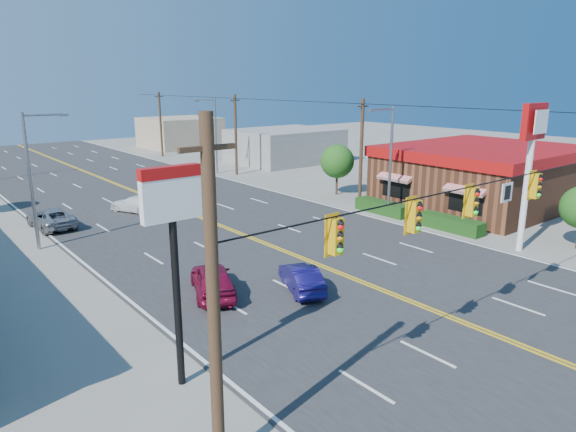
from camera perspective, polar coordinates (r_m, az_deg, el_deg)
ground at (r=22.37m, az=20.23°, el=-11.73°), size 160.00×160.00×0.00m
road at (r=35.97m, az=-7.95°, el=-0.93°), size 20.00×120.00×0.06m
signal_span at (r=20.65m, az=21.25°, el=0.45°), size 24.32×0.34×9.00m
kfc at (r=44.04m, az=20.72°, el=4.26°), size 16.30×12.40×4.70m
kfc_pylon at (r=32.02m, az=25.39°, el=6.87°), size 2.20×0.36×8.50m
pizza_hut_sign at (r=15.98m, az=-12.65°, el=-1.76°), size 1.90×0.30×6.85m
streetlight_se at (r=37.47m, az=11.15°, el=6.57°), size 2.55×0.25×8.00m
streetlight_ne at (r=55.89m, az=-8.19°, el=9.27°), size 2.55×0.25×8.00m
streetlight_sw at (r=32.96m, az=-26.43°, el=4.24°), size 2.55×0.25×8.00m
utility_pole_near at (r=41.18m, az=8.13°, el=6.96°), size 0.28×0.28×8.40m
utility_pole_mid at (r=54.97m, az=-5.83°, el=8.93°), size 0.28×0.28×8.40m
utility_pole_far at (r=70.68m, az=-13.97°, el=9.83°), size 0.28×0.28×8.40m
tree_kfc_rear at (r=45.04m, az=5.49°, el=6.06°), size 2.94×2.94×4.41m
bld_east_mid at (r=64.14m, az=-0.35°, el=7.83°), size 12.00×10.00×4.00m
bld_east_far at (r=80.99m, az=-11.93°, el=9.08°), size 10.00×10.00×4.40m
car_magenta at (r=24.06m, az=-8.37°, el=-7.11°), size 3.31×4.69×1.48m
car_blue at (r=24.32m, az=1.49°, el=-7.02°), size 2.70×3.98×1.24m
car_white at (r=40.60m, az=-16.58°, el=1.23°), size 3.29×4.55×1.22m
car_silver at (r=38.15m, az=-24.83°, el=-0.29°), size 2.44×4.87×1.32m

